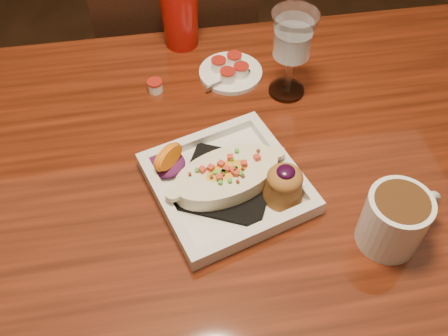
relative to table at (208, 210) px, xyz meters
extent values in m
cube|color=maroon|center=(0.00, 0.00, 0.08)|extent=(1.50, 0.90, 0.04)
cylinder|color=black|center=(0.67, 0.37, -0.30)|extent=(0.07, 0.07, 0.71)
cube|color=black|center=(0.00, 0.70, -0.20)|extent=(0.42, 0.42, 0.04)
cylinder|color=black|center=(0.17, 0.87, -0.43)|extent=(0.04, 0.04, 0.45)
cylinder|color=black|center=(-0.17, 0.87, -0.43)|extent=(0.04, 0.04, 0.45)
cylinder|color=black|center=(0.17, 0.53, -0.43)|extent=(0.04, 0.04, 0.45)
cylinder|color=black|center=(-0.17, 0.53, -0.43)|extent=(0.04, 0.04, 0.45)
cube|color=black|center=(0.00, 0.51, 0.05)|extent=(0.40, 0.03, 0.46)
cube|color=white|center=(0.03, -0.03, 0.10)|extent=(0.30, 0.30, 0.01)
cube|color=black|center=(0.03, -0.03, 0.11)|extent=(0.20, 0.20, 0.01)
ellipsoid|color=yellow|center=(0.03, -0.03, 0.13)|extent=(0.18, 0.13, 0.03)
ellipsoid|color=#511246|center=(-0.07, 0.03, 0.12)|extent=(0.07, 0.07, 0.02)
cone|color=#996327|center=(0.12, -0.07, 0.13)|extent=(0.07, 0.07, 0.05)
ellipsoid|color=#996327|center=(0.12, -0.07, 0.16)|extent=(0.06, 0.06, 0.03)
ellipsoid|color=black|center=(0.12, -0.07, 0.17)|extent=(0.03, 0.03, 0.01)
cylinder|color=white|center=(0.27, -0.17, 0.15)|extent=(0.10, 0.10, 0.10)
cylinder|color=#3B2210|center=(0.27, -0.17, 0.19)|extent=(0.08, 0.08, 0.02)
torus|color=white|center=(0.32, -0.15, 0.15)|extent=(0.07, 0.04, 0.07)
cylinder|color=silver|center=(0.19, 0.20, 0.10)|extent=(0.07, 0.07, 0.01)
cylinder|color=silver|center=(0.19, 0.20, 0.14)|extent=(0.01, 0.01, 0.08)
cone|color=silver|center=(0.19, 0.20, 0.23)|extent=(0.09, 0.09, 0.09)
cylinder|color=white|center=(0.09, 0.27, 0.10)|extent=(0.13, 0.13, 0.01)
cylinder|color=white|center=(0.07, 0.28, 0.12)|extent=(0.03, 0.03, 0.02)
cylinder|color=red|center=(0.07, 0.28, 0.13)|extent=(0.03, 0.03, 0.00)
cylinder|color=white|center=(0.10, 0.30, 0.12)|extent=(0.03, 0.03, 0.02)
cylinder|color=red|center=(0.10, 0.30, 0.13)|extent=(0.03, 0.03, 0.00)
cylinder|color=white|center=(0.11, 0.26, 0.12)|extent=(0.03, 0.03, 0.02)
cylinder|color=red|center=(0.11, 0.26, 0.13)|extent=(0.03, 0.03, 0.00)
cylinder|color=white|center=(0.08, 0.25, 0.12)|extent=(0.03, 0.03, 0.02)
cylinder|color=red|center=(0.08, 0.25, 0.13)|extent=(0.03, 0.03, 0.00)
cylinder|color=white|center=(-0.07, 0.25, 0.11)|extent=(0.03, 0.03, 0.02)
cylinder|color=red|center=(-0.07, 0.25, 0.12)|extent=(0.03, 0.03, 0.00)
cone|color=#B6140D|center=(0.00, 0.40, 0.17)|extent=(0.09, 0.09, 0.14)
camera|label=1|loc=(-0.06, -0.55, 0.79)|focal=40.00mm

